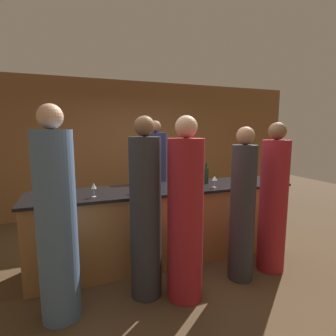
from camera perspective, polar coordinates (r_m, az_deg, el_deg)
ground_plane at (r=3.89m, az=-0.21°, el=-18.82°), size 14.00×14.00×0.00m
back_wall at (r=5.74m, az=-8.38°, el=4.44°), size 8.00×0.06×2.80m
bar_counter at (r=3.69m, az=-0.22°, el=-11.85°), size 3.54×0.78×1.00m
bartender at (r=4.48m, az=-2.78°, el=-3.10°), size 0.40×0.40×1.93m
guest_0 at (r=2.78m, az=-4.91°, el=-10.07°), size 0.33×0.33×1.91m
guest_1 at (r=2.64m, az=-23.07°, el=-10.93°), size 0.36×0.36×2.00m
guest_2 at (r=3.21m, az=15.91°, el=-8.62°), size 0.29×0.29×1.81m
guest_3 at (r=2.75m, az=3.80°, el=-10.48°), size 0.37×0.37×1.91m
guest_4 at (r=3.54m, az=21.92°, el=-7.08°), size 0.34×0.34×1.87m
wine_bottle_0 at (r=3.87m, az=8.28°, el=-1.56°), size 0.07×0.07×0.29m
wine_bottle_1 at (r=4.24m, az=20.85°, el=-1.22°), size 0.07×0.07×0.28m
wine_bottle_2 at (r=4.05m, az=16.60°, el=-1.33°), size 0.07×0.07×0.31m
wine_glass_0 at (r=4.00m, az=14.87°, el=-1.24°), size 0.07×0.07×0.17m
wine_glass_1 at (r=3.80m, az=16.09°, el=-2.05°), size 0.07×0.07×0.15m
wine_glass_2 at (r=3.15m, az=-21.02°, el=-4.17°), size 0.06×0.06×0.17m
wine_glass_3 at (r=3.25m, az=-7.48°, el=-3.61°), size 0.07×0.07×0.14m
wine_glass_4 at (r=3.59m, az=10.13°, el=-2.28°), size 0.07×0.07×0.16m
wine_glass_5 at (r=3.15m, az=-15.87°, el=-3.88°), size 0.06×0.06×0.17m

